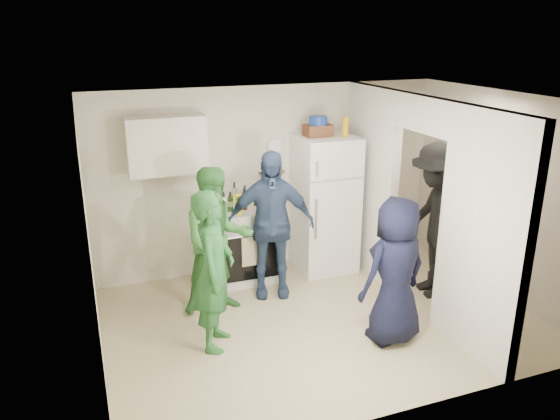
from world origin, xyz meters
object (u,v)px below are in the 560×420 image
object	(u,v)px
person_green_left	(214,271)
person_navy	(395,271)
stove	(244,243)
blue_bowl	(318,120)
person_nook	(436,221)
wicker_basket	(318,130)
person_green_center	(217,241)
fridge	(325,204)
yellow_cup_stack_top	(345,127)
person_denim	(270,224)

from	to	relation	value
person_green_left	person_navy	xyz separation A→B (m)	(1.79, -0.56, -0.06)
stove	blue_bowl	size ratio (longest dim) A/B	4.14
blue_bowl	person_nook	size ratio (longest dim) A/B	0.12
stove	wicker_basket	size ratio (longest dim) A/B	2.84
person_green_center	person_nook	distance (m)	2.66
person_green_center	fridge	bearing A→B (deg)	21.86
person_navy	person_nook	world-z (taller)	person_nook
fridge	yellow_cup_stack_top	distance (m)	1.08
person_green_left	person_navy	distance (m)	1.88
wicker_basket	person_green_left	world-z (taller)	wicker_basket
stove	fridge	distance (m)	1.23
person_green_left	person_nook	world-z (taller)	person_nook
fridge	blue_bowl	world-z (taller)	blue_bowl
person_nook	yellow_cup_stack_top	bearing A→B (deg)	-137.21
yellow_cup_stack_top	person_green_left	world-z (taller)	yellow_cup_stack_top
stove	yellow_cup_stack_top	xyz separation A→B (m)	(1.37, -0.13, 1.48)
person_denim	person_navy	xyz separation A→B (m)	(0.86, -1.48, -0.12)
stove	person_denim	world-z (taller)	person_denim
blue_bowl	person_denim	size ratio (longest dim) A/B	0.13
stove	person_navy	bearing A→B (deg)	-62.54
blue_bowl	person_green_left	world-z (taller)	blue_bowl
person_green_center	person_navy	world-z (taller)	person_green_center
wicker_basket	yellow_cup_stack_top	size ratio (longest dim) A/B	1.40
person_green_left	fridge	bearing A→B (deg)	-28.63
blue_bowl	person_navy	world-z (taller)	blue_bowl
person_green_center	person_green_left	bearing A→B (deg)	-107.20
wicker_basket	yellow_cup_stack_top	xyz separation A→B (m)	(0.32, -0.15, 0.05)
wicker_basket	blue_bowl	size ratio (longest dim) A/B	1.46
blue_bowl	fridge	bearing A→B (deg)	-26.57
wicker_basket	person_green_left	xyz separation A→B (m)	(-1.79, -1.47, -1.07)
person_green_center	wicker_basket	bearing A→B (deg)	24.64
fridge	blue_bowl	xyz separation A→B (m)	(-0.10, 0.05, 1.13)
person_navy	person_green_center	bearing A→B (deg)	-49.45
fridge	yellow_cup_stack_top	xyz separation A→B (m)	(0.22, -0.10, 1.05)
blue_bowl	person_nook	distance (m)	1.95
fridge	wicker_basket	xyz separation A→B (m)	(-0.10, 0.05, 1.00)
wicker_basket	stove	bearing A→B (deg)	-178.91
wicker_basket	blue_bowl	xyz separation A→B (m)	(0.00, 0.00, 0.13)
person_green_left	person_green_center	bearing A→B (deg)	7.69
person_green_center	person_denim	bearing A→B (deg)	13.99
person_green_left	person_green_center	xyz separation A→B (m)	(0.22, 0.74, 0.02)
person_green_center	blue_bowl	bearing A→B (deg)	24.64
person_green_left	person_nook	bearing A→B (deg)	-61.01
person_green_center	person_denim	xyz separation A→B (m)	(0.71, 0.18, 0.05)
blue_bowl	person_navy	size ratio (longest dim) A/B	0.15
person_denim	person_nook	xyz separation A→B (m)	(1.90, -0.70, 0.04)
stove	person_green_center	distance (m)	0.96
person_navy	person_nook	xyz separation A→B (m)	(1.04, 0.78, 0.17)
wicker_basket	yellow_cup_stack_top	bearing A→B (deg)	-25.11
fridge	person_green_center	xyz separation A→B (m)	(-1.67, -0.68, -0.05)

